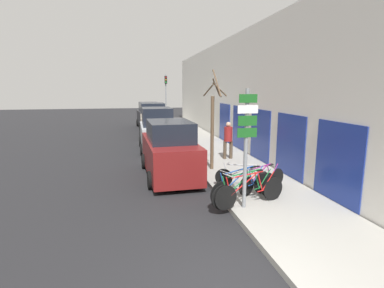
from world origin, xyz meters
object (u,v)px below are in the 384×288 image
at_px(bicycle_2, 242,186).
at_px(pedestrian_near, 228,138).
at_px(parked_car_0, 170,151).
at_px(signpost, 246,143).
at_px(bicycle_3, 263,180).
at_px(street_tree, 213,125).
at_px(bicycle_0, 250,191).
at_px(parked_car_3, 149,116).
at_px(bicycle_1, 247,189).
at_px(parked_car_2, 153,122).
at_px(traffic_light, 166,94).
at_px(bicycle_4, 245,178).
at_px(parked_car_1, 157,131).

xyz_separation_m(bicycle_2, pedestrian_near, (1.28, 5.22, 0.61)).
bearing_deg(parked_car_0, signpost, -69.88).
bearing_deg(signpost, bicycle_3, 47.19).
bearing_deg(street_tree, pedestrian_near, 53.27).
xyz_separation_m(bicycle_0, bicycle_2, (-0.06, 0.51, 0.01)).
xyz_separation_m(parked_car_3, street_tree, (1.68, -15.18, 0.94)).
xyz_separation_m(signpost, parked_car_0, (-1.60, 3.97, -0.99)).
distance_m(signpost, bicycle_3, 2.20).
xyz_separation_m(bicycle_1, parked_car_2, (-1.68, 14.03, 0.54)).
height_order(parked_car_0, traffic_light, traffic_light).
bearing_deg(bicycle_3, bicycle_2, 95.65).
height_order(bicycle_2, bicycle_4, bicycle_2).
xyz_separation_m(signpost, bicycle_4, (0.64, 1.55, -1.50)).
bearing_deg(pedestrian_near, bicycle_0, 79.51).
bearing_deg(bicycle_3, bicycle_4, 26.11).
height_order(bicycle_1, parked_car_2, parked_car_2).
relative_size(bicycle_2, street_tree, 0.56).
relative_size(pedestrian_near, traffic_light, 0.39).
xyz_separation_m(bicycle_4, parked_car_1, (-2.27, 7.82, 0.57)).
distance_m(bicycle_0, traffic_light, 18.06).
bearing_deg(bicycle_0, street_tree, -14.89).
distance_m(bicycle_4, pedestrian_near, 4.44).
bearing_deg(parked_car_3, parked_car_0, -93.74).
bearing_deg(signpost, pedestrian_near, 76.02).
bearing_deg(parked_car_1, parked_car_3, 89.53).
distance_m(bicycle_0, bicycle_2, 0.51).
xyz_separation_m(parked_car_0, street_tree, (1.83, 0.24, 0.96)).
relative_size(bicycle_2, parked_car_2, 0.55).
distance_m(pedestrian_near, traffic_light, 12.39).
xyz_separation_m(bicycle_4, parked_car_3, (-2.10, 17.84, 0.54)).
height_order(bicycle_0, pedestrian_near, pedestrian_near).
relative_size(bicycle_0, bicycle_2, 1.01).
bearing_deg(parked_car_2, parked_car_1, -89.95).
height_order(signpost, bicycle_0, signpost).
bearing_deg(parked_car_1, bicycle_0, -78.10).
height_order(bicycle_3, parked_car_0, parked_car_0).
bearing_deg(signpost, parked_car_0, 112.01).
height_order(bicycle_3, parked_car_2, parked_car_2).
bearing_deg(signpost, bicycle_2, 74.15).
height_order(bicycle_4, traffic_light, traffic_light).
xyz_separation_m(parked_car_0, traffic_light, (1.54, 14.05, 2.00)).
height_order(bicycle_4, parked_car_3, parked_car_3).
relative_size(bicycle_1, bicycle_3, 1.23).
bearing_deg(parked_car_1, bicycle_4, -73.34).
height_order(pedestrian_near, street_tree, street_tree).
height_order(bicycle_0, parked_car_1, parked_car_1).
height_order(bicycle_3, bicycle_4, bicycle_3).
height_order(bicycle_1, bicycle_2, bicycle_2).
height_order(signpost, parked_car_3, signpost).
height_order(parked_car_0, parked_car_1, parked_car_1).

